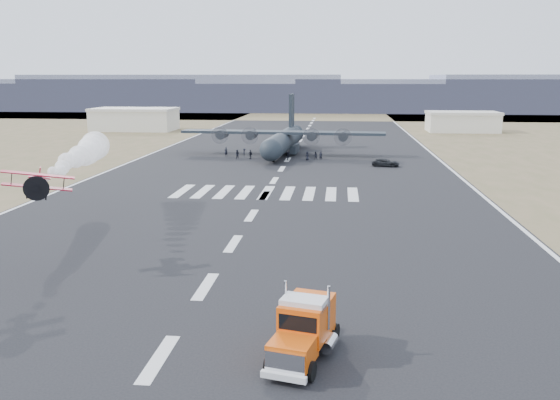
# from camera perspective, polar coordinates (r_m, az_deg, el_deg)

# --- Properties ---
(ground) EXTENTS (500.00, 500.00, 0.00)m
(ground) POSITION_cam_1_polar(r_m,az_deg,el_deg) (35.66, -11.59, -14.73)
(ground) COLOR black
(ground) RESTS_ON ground
(scrub_far) EXTENTS (500.00, 80.00, 0.00)m
(scrub_far) POSITION_cam_1_polar(r_m,az_deg,el_deg) (261.05, 3.59, 8.23)
(scrub_far) COLOR brown
(scrub_far) RESTS_ON ground
(runway_markings) EXTENTS (60.00, 260.00, 0.01)m
(runway_markings) POSITION_cam_1_polar(r_m,az_deg,el_deg) (92.29, -0.56, 1.89)
(runway_markings) COLOR silver
(runway_markings) RESTS_ON ground
(ridge_seg_b) EXTENTS (150.00, 50.00, 15.00)m
(ridge_seg_b) POSITION_cam_1_polar(r_m,az_deg,el_deg) (322.49, -20.27, 9.54)
(ridge_seg_b) COLOR slate
(ridge_seg_b) RESTS_ON ground
(ridge_seg_c) EXTENTS (150.00, 50.00, 17.00)m
(ridge_seg_c) POSITION_cam_1_polar(r_m,az_deg,el_deg) (300.01, -8.86, 10.19)
(ridge_seg_c) COLOR slate
(ridge_seg_c) RESTS_ON ground
(ridge_seg_d) EXTENTS (150.00, 50.00, 13.00)m
(ridge_seg_d) POSITION_cam_1_polar(r_m,az_deg,el_deg) (290.71, 3.84, 9.86)
(ridge_seg_d) COLOR slate
(ridge_seg_d) RESTS_ON ground
(ridge_seg_e) EXTENTS (150.00, 50.00, 15.00)m
(ridge_seg_e) POSITION_cam_1_polar(r_m,az_deg,el_deg) (295.66, 16.72, 9.63)
(ridge_seg_e) COLOR slate
(ridge_seg_e) RESTS_ON ground
(hangar_left) EXTENTS (24.50, 14.50, 6.70)m
(hangar_left) POSITION_cam_1_polar(r_m,az_deg,el_deg) (186.44, -13.81, 7.58)
(hangar_left) COLOR beige
(hangar_left) RESTS_ON ground
(hangar_right) EXTENTS (20.50, 12.50, 5.90)m
(hangar_right) POSITION_cam_1_polar(r_m,az_deg,el_deg) (184.38, 17.14, 7.24)
(hangar_right) COLOR beige
(hangar_right) RESTS_ON ground
(semi_truck) EXTENTS (4.14, 8.16, 3.58)m
(semi_truck) POSITION_cam_1_polar(r_m,az_deg,el_deg) (34.51, 2.34, -12.20)
(semi_truck) COLOR black
(semi_truck) RESTS_ON ground
(aerobatic_biplane) EXTENTS (5.54, 5.12, 2.51)m
(aerobatic_biplane) POSITION_cam_1_polar(r_m,az_deg,el_deg) (51.91, -22.34, 1.60)
(aerobatic_biplane) COLOR #BC0C31
(smoke_trail) EXTENTS (7.07, 25.09, 3.48)m
(smoke_trail) POSITION_cam_1_polar(r_m,az_deg,el_deg) (72.26, -17.89, 4.67)
(smoke_trail) COLOR white
(transport_aircraft) EXTENTS (42.02, 34.58, 12.13)m
(transport_aircraft) POSITION_cam_1_polar(r_m,az_deg,el_deg) (124.27, 0.36, 5.88)
(transport_aircraft) COLOR black
(transport_aircraft) RESTS_ON ground
(support_vehicle) EXTENTS (5.25, 3.09, 1.37)m
(support_vehicle) POSITION_cam_1_polar(r_m,az_deg,el_deg) (108.67, 10.12, 3.56)
(support_vehicle) COLOR black
(support_vehicle) RESTS_ON ground
(crew_a) EXTENTS (0.76, 0.72, 1.64)m
(crew_a) POSITION_cam_1_polar(r_m,az_deg,el_deg) (115.85, 3.94, 4.28)
(crew_a) COLOR black
(crew_a) RESTS_ON ground
(crew_b) EXTENTS (1.03, 0.81, 1.84)m
(crew_b) POSITION_cam_1_polar(r_m,az_deg,el_deg) (116.79, -4.12, 4.39)
(crew_b) COLOR black
(crew_b) RESTS_ON ground
(crew_c) EXTENTS (0.65, 1.13, 1.66)m
(crew_c) POSITION_cam_1_polar(r_m,az_deg,el_deg) (120.50, -3.44, 4.58)
(crew_c) COLOR black
(crew_c) RESTS_ON ground
(crew_d) EXTENTS (1.14, 1.12, 1.80)m
(crew_d) POSITION_cam_1_polar(r_m,az_deg,el_deg) (117.03, -2.87, 4.41)
(crew_d) COLOR black
(crew_d) RESTS_ON ground
(crew_e) EXTENTS (0.95, 0.93, 1.69)m
(crew_e) POSITION_cam_1_polar(r_m,az_deg,el_deg) (115.20, 2.64, 4.27)
(crew_e) COLOR black
(crew_e) RESTS_ON ground
(crew_f) EXTENTS (0.95, 1.62, 1.66)m
(crew_f) POSITION_cam_1_polar(r_m,az_deg,el_deg) (114.91, 0.76, 4.25)
(crew_f) COLOR black
(crew_f) RESTS_ON ground
(crew_g) EXTENTS (0.87, 0.82, 1.88)m
(crew_g) POSITION_cam_1_polar(r_m,az_deg,el_deg) (121.09, -5.22, 4.64)
(crew_g) COLOR black
(crew_g) RESTS_ON ground
(crew_h) EXTENTS (0.83, 0.58, 1.58)m
(crew_h) POSITION_cam_1_polar(r_m,az_deg,el_deg) (116.23, 3.42, 4.30)
(crew_h) COLOR black
(crew_h) RESTS_ON ground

